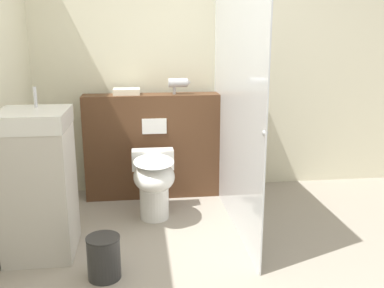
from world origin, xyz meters
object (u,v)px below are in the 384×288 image
Objects in this scene: toilet at (154,180)px; hair_drier at (179,83)px; sink_vanity at (38,183)px; waste_bin at (104,257)px.

toilet is 0.95m from hair_drier.
sink_vanity is at bearing -136.80° from hair_drier.
hair_drier is at bearing 64.43° from toilet.
sink_vanity reaches higher than hair_drier.
hair_drier is (1.07, 1.00, 0.56)m from sink_vanity.
toilet is 2.08× the size of waste_bin.
sink_vanity is at bearing -150.54° from toilet.
toilet is 0.95m from waste_bin.
sink_vanity is at bearing 138.42° from waste_bin.
waste_bin is (-0.61, -1.40, -0.93)m from hair_drier.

